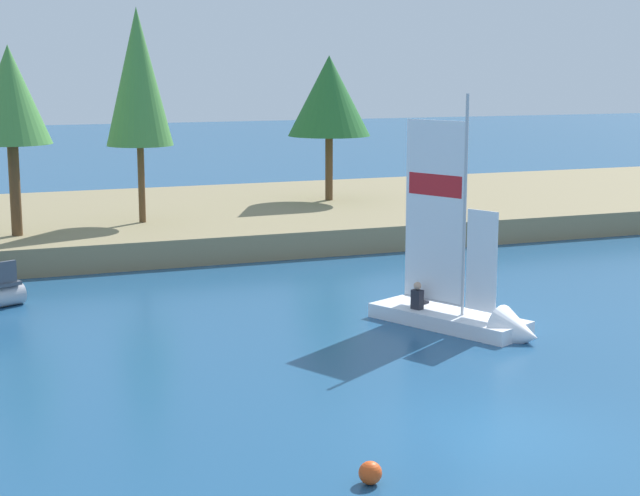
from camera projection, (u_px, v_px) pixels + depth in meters
name	position (u px, v px, depth m)	size (l,w,h in m)	color
ground_plane	(494.00, 436.00, 18.09)	(200.00, 200.00, 0.00)	navy
shore_bank	(182.00, 220.00, 40.28)	(80.00, 14.52, 0.92)	#897A56
shoreline_tree_centre	(10.00, 96.00, 32.96)	(2.62, 2.62, 6.30)	brown
shoreline_tree_midright	(138.00, 77.00, 35.68)	(2.38, 2.38, 7.66)	brown
shoreline_tree_right	(329.00, 96.00, 41.85)	(3.44, 3.44, 6.03)	brown
sailboat	(474.00, 315.00, 25.07)	(3.21, 4.85, 6.33)	white
channel_buoy	(370.00, 473.00, 15.98)	(0.38, 0.38, 0.38)	#E54C19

